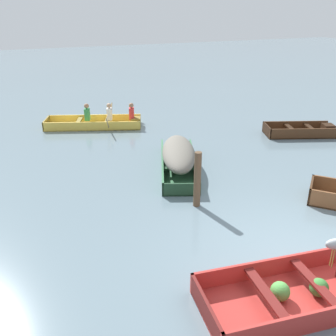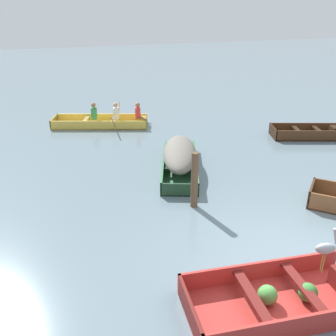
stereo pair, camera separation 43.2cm
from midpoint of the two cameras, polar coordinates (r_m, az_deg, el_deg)
name	(u,v)px [view 2 (the right image)]	position (r m, az deg, el deg)	size (l,w,h in m)	color
ground_plane	(297,265)	(7.32, 20.69, -13.71)	(80.00, 80.00, 0.00)	slate
dinghy_red_foreground	(286,297)	(6.39, 19.51, -18.11)	(2.98, 1.65, 0.37)	#AD2D28
skiff_green_near_moored	(180,155)	(10.39, 2.98, 1.93)	(2.12, 3.35, 0.77)	#387047
skiff_dark_varnish_far_moored	(310,133)	(14.14, 21.64, 4.94)	(2.59, 1.78, 0.37)	#4C2D19
rowboat_yellow_with_crew	(106,121)	(14.58, -8.53, 7.13)	(3.71, 2.44, 0.90)	#E5BC47
heron_on_dinghy	(327,247)	(6.43, 24.86, -10.90)	(0.45, 0.23, 0.84)	olive
mooring_post	(195,180)	(8.39, 5.53, -1.89)	(0.16, 0.16, 1.32)	brown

